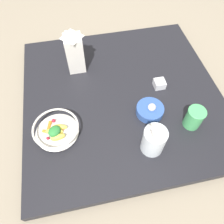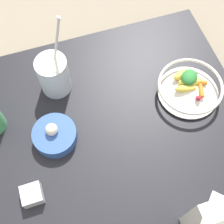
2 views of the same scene
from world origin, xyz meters
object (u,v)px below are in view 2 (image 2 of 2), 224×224
(milk_carton, at_px, (215,224))
(yogurt_tub, at_px, (53,74))
(fruit_bowl, at_px, (189,87))
(garlic_bowl, at_px, (55,135))
(spice_jar, at_px, (32,195))

(milk_carton, bearing_deg, yogurt_tub, 25.15)
(milk_carton, height_order, yogurt_tub, yogurt_tub)
(fruit_bowl, distance_m, garlic_bowl, 0.46)
(milk_carton, height_order, garlic_bowl, milk_carton)
(yogurt_tub, bearing_deg, spice_jar, 156.09)
(milk_carton, xyz_separation_m, garlic_bowl, (0.39, 0.32, -0.11))
(spice_jar, bearing_deg, yogurt_tub, -23.91)
(fruit_bowl, xyz_separation_m, spice_jar, (-0.18, 0.57, -0.02))
(fruit_bowl, relative_size, garlic_bowl, 1.57)
(yogurt_tub, xyz_separation_m, garlic_bowl, (-0.18, 0.05, -0.05))
(fruit_bowl, bearing_deg, garlic_bowl, 92.89)
(garlic_bowl, bearing_deg, fruit_bowl, -87.11)
(fruit_bowl, bearing_deg, yogurt_tub, 68.74)
(milk_carton, distance_m, spice_jar, 0.50)
(milk_carton, distance_m, garlic_bowl, 0.52)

